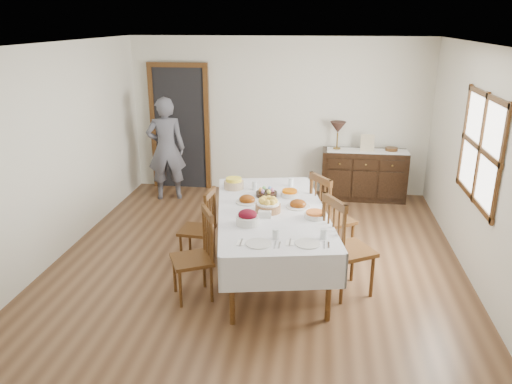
# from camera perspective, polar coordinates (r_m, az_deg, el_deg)

# --- Properties ---
(ground) EXTENTS (6.00, 6.00, 0.00)m
(ground) POSITION_cam_1_polar(r_m,az_deg,el_deg) (6.10, -0.12, -8.77)
(ground) COLOR brown
(room_shell) EXTENTS (5.02, 6.02, 2.65)m
(room_shell) POSITION_cam_1_polar(r_m,az_deg,el_deg) (5.95, -0.99, 7.38)
(room_shell) COLOR silver
(room_shell) RESTS_ON ground
(dining_table) EXTENTS (1.63, 2.55, 0.81)m
(dining_table) POSITION_cam_1_polar(r_m,az_deg,el_deg) (5.69, 1.81, -2.90)
(dining_table) COLOR silver
(dining_table) RESTS_ON ground
(chair_left_near) EXTENTS (0.55, 0.55, 0.99)m
(chair_left_near) POSITION_cam_1_polar(r_m,az_deg,el_deg) (5.36, -6.82, -7.07)
(chair_left_near) COLOR #4C2D13
(chair_left_near) RESTS_ON ground
(chair_left_far) EXTENTS (0.42, 0.42, 0.94)m
(chair_left_far) POSITION_cam_1_polar(r_m,az_deg,el_deg) (6.10, -6.33, -3.91)
(chair_left_far) COLOR #4C2D13
(chair_left_far) RESTS_ON ground
(chair_right_near) EXTENTS (0.64, 0.64, 1.12)m
(chair_right_near) POSITION_cam_1_polar(r_m,az_deg,el_deg) (5.43, 10.07, -6.06)
(chair_right_near) COLOR #4C2D13
(chair_right_near) RESTS_ON ground
(chair_right_far) EXTENTS (0.63, 0.63, 1.09)m
(chair_right_far) POSITION_cam_1_polar(r_m,az_deg,el_deg) (6.24, 8.33, -2.73)
(chair_right_far) COLOR #4C2D13
(chair_right_far) RESTS_ON ground
(sideboard) EXTENTS (1.37, 0.50, 0.82)m
(sideboard) POSITION_cam_1_polar(r_m,az_deg,el_deg) (8.45, 12.19, 1.93)
(sideboard) COLOR black
(sideboard) RESTS_ON ground
(person) EXTENTS (0.64, 0.50, 1.81)m
(person) POSITION_cam_1_polar(r_m,az_deg,el_deg) (8.29, -10.25, 5.26)
(person) COLOR #545460
(person) RESTS_ON ground
(bread_basket) EXTENTS (0.29, 0.29, 0.17)m
(bread_basket) POSITION_cam_1_polar(r_m,az_deg,el_deg) (5.57, 1.38, -1.53)
(bread_basket) COLOR brown
(bread_basket) RESTS_ON dining_table
(egg_basket) EXTENTS (0.26, 0.26, 0.11)m
(egg_basket) POSITION_cam_1_polar(r_m,az_deg,el_deg) (6.08, 1.20, -0.14)
(egg_basket) COLOR black
(egg_basket) RESTS_ON dining_table
(ham_platter_a) EXTENTS (0.27, 0.27, 0.11)m
(ham_platter_a) POSITION_cam_1_polar(r_m,az_deg,el_deg) (5.86, -1.03, -0.93)
(ham_platter_a) COLOR silver
(ham_platter_a) RESTS_ON dining_table
(ham_platter_b) EXTENTS (0.28, 0.28, 0.11)m
(ham_platter_b) POSITION_cam_1_polar(r_m,az_deg,el_deg) (5.74, 4.81, -1.45)
(ham_platter_b) COLOR silver
(ham_platter_b) RESTS_ON dining_table
(beet_bowl) EXTENTS (0.25, 0.25, 0.16)m
(beet_bowl) POSITION_cam_1_polar(r_m,az_deg,el_deg) (5.23, -0.96, -2.98)
(beet_bowl) COLOR silver
(beet_bowl) RESTS_ON dining_table
(carrot_bowl) EXTENTS (0.22, 0.22, 0.08)m
(carrot_bowl) POSITION_cam_1_polar(r_m,az_deg,el_deg) (6.07, 3.86, -0.16)
(carrot_bowl) COLOR silver
(carrot_bowl) RESTS_ON dining_table
(pineapple_bowl) EXTENTS (0.25, 0.25, 0.14)m
(pineapple_bowl) POSITION_cam_1_polar(r_m,az_deg,el_deg) (6.35, -2.55, 0.96)
(pineapple_bowl) COLOR tan
(pineapple_bowl) RESTS_ON dining_table
(casserole_dish) EXTENTS (0.23, 0.23, 0.07)m
(casserole_dish) POSITION_cam_1_polar(r_m,az_deg,el_deg) (5.46, 6.78, -2.60)
(casserole_dish) COLOR silver
(casserole_dish) RESTS_ON dining_table
(butter_dish) EXTENTS (0.15, 0.12, 0.07)m
(butter_dish) POSITION_cam_1_polar(r_m,az_deg,el_deg) (5.44, 1.02, -2.51)
(butter_dish) COLOR silver
(butter_dish) RESTS_ON dining_table
(setting_left) EXTENTS (0.44, 0.31, 0.10)m
(setting_left) POSITION_cam_1_polar(r_m,az_deg,el_deg) (4.84, 0.90, -5.53)
(setting_left) COLOR silver
(setting_left) RESTS_ON dining_table
(setting_right) EXTENTS (0.44, 0.31, 0.10)m
(setting_right) POSITION_cam_1_polar(r_m,az_deg,el_deg) (4.88, 6.48, -5.49)
(setting_right) COLOR silver
(setting_right) RESTS_ON dining_table
(glass_far_a) EXTENTS (0.06, 0.06, 0.11)m
(glass_far_a) POSITION_cam_1_polar(r_m,az_deg,el_deg) (6.29, -0.18, 0.73)
(glass_far_a) COLOR silver
(glass_far_a) RESTS_ON dining_table
(glass_far_b) EXTENTS (0.07, 0.07, 0.11)m
(glass_far_b) POSITION_cam_1_polar(r_m,az_deg,el_deg) (6.44, 4.02, 1.14)
(glass_far_b) COLOR silver
(glass_far_b) RESTS_ON dining_table
(runner) EXTENTS (1.30, 0.35, 0.01)m
(runner) POSITION_cam_1_polar(r_m,az_deg,el_deg) (8.32, 12.63, 4.61)
(runner) COLOR white
(runner) RESTS_ON sideboard
(table_lamp) EXTENTS (0.26, 0.26, 0.46)m
(table_lamp) POSITION_cam_1_polar(r_m,az_deg,el_deg) (8.26, 9.34, 7.22)
(table_lamp) COLOR brown
(table_lamp) RESTS_ON sideboard
(picture_frame) EXTENTS (0.22, 0.08, 0.28)m
(picture_frame) POSITION_cam_1_polar(r_m,az_deg,el_deg) (8.27, 12.62, 5.48)
(picture_frame) COLOR #BAAC8B
(picture_frame) RESTS_ON sideboard
(deco_bowl) EXTENTS (0.20, 0.20, 0.06)m
(deco_bowl) POSITION_cam_1_polar(r_m,az_deg,el_deg) (8.41, 15.22, 4.73)
(deco_bowl) COLOR #4C2D13
(deco_bowl) RESTS_ON sideboard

